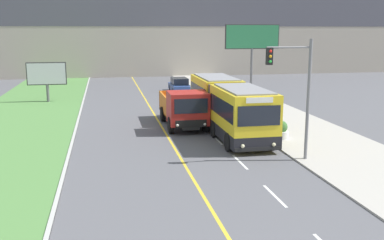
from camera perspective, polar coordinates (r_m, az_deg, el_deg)
name	(u,v)px	position (r m, az deg, el deg)	size (l,w,h in m)	color
apartment_block_background	(128,5)	(64.97, -8.09, 14.23)	(80.00, 8.04, 19.19)	#A89E8E
city_bus	(228,106)	(28.38, 4.59, 1.74)	(2.71, 11.78, 3.17)	yellow
dump_truck	(185,109)	(29.09, -0.89, 1.35)	(2.52, 6.66, 2.54)	black
car_distant	(180,85)	(46.31, -1.58, 4.43)	(1.80, 4.30, 1.45)	#2D4784
traffic_light_mast	(297,85)	(22.07, 13.13, 4.39)	(2.28, 0.32, 5.95)	slate
billboard_large	(252,39)	(45.81, 7.65, 10.10)	(5.57, 0.24, 6.83)	#59595B
billboard_small	(47,75)	(41.68, -17.98, 5.48)	(3.39, 0.24, 3.53)	#59595B
planter_round_near	(281,131)	(26.78, 11.25, -1.35)	(0.92, 0.92, 1.07)	silver
planter_round_second	(253,116)	(31.03, 7.70, 0.53)	(0.95, 0.95, 1.08)	silver
planter_round_third	(233,104)	(35.43, 5.26, 2.01)	(0.98, 0.98, 1.15)	silver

